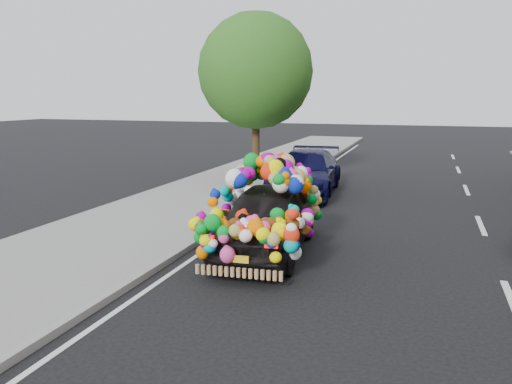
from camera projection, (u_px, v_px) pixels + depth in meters
ground at (286, 277)px, 8.78m from camera, size 100.00×100.00×0.00m
sidewalk at (82, 250)px, 10.13m from camera, size 4.00×60.00×0.12m
kerb at (168, 260)px, 9.51m from camera, size 0.15×60.00×0.13m
tree_near_sidewalk at (256, 71)px, 18.06m from camera, size 4.20×4.20×6.13m
plush_art_car at (266, 203)px, 10.07m from camera, size 2.29×4.32×2.01m
navy_sedan at (306, 172)px, 16.22m from camera, size 2.25×4.92×1.39m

